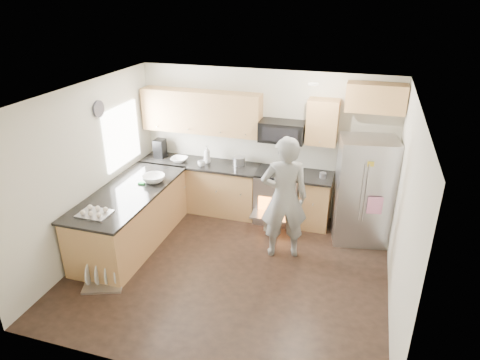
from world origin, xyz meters
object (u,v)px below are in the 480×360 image
(refrigerator, at_px, (363,191))
(person, at_px, (284,198))
(stove_range, at_px, (279,185))
(dish_rack, at_px, (103,279))

(refrigerator, distance_m, person, 1.39)
(stove_range, height_order, person, person)
(refrigerator, relative_size, person, 0.90)
(refrigerator, height_order, person, person)
(refrigerator, bearing_deg, stove_range, 160.30)
(dish_rack, bearing_deg, stove_range, 52.77)
(stove_range, relative_size, refrigerator, 1.03)
(stove_range, relative_size, person, 0.92)
(person, xyz_separation_m, dish_rack, (-2.24, -1.49, -0.88))
(person, distance_m, dish_rack, 2.83)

